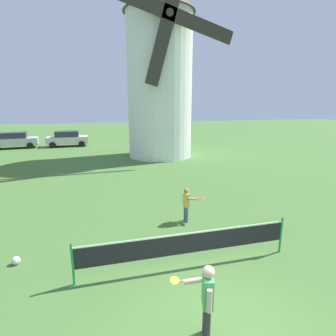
% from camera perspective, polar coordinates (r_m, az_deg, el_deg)
% --- Properties ---
extents(ground_plane, '(120.00, 120.00, 0.00)m').
position_cam_1_polar(ground_plane, '(6.20, 10.33, -30.40)').
color(ground_plane, '#477033').
extents(windmill, '(9.25, 5.83, 14.63)m').
position_cam_1_polar(windmill, '(22.22, -1.80, 20.68)').
color(windmill, white).
rests_on(windmill, ground_plane).
extents(tennis_net, '(5.83, 0.06, 1.10)m').
position_cam_1_polar(tennis_net, '(7.35, 4.15, -15.73)').
color(tennis_net, '#238E4C').
rests_on(tennis_net, ground_plane).
extents(player_near, '(0.78, 0.74, 1.48)m').
position_cam_1_polar(player_near, '(5.46, 8.16, -25.66)').
color(player_near, '#333338').
rests_on(player_near, ground_plane).
extents(player_far, '(0.76, 0.47, 1.29)m').
position_cam_1_polar(player_far, '(9.94, 4.02, -7.41)').
color(player_far, slate).
rests_on(player_far, ground_plane).
extents(stray_ball, '(0.22, 0.22, 0.22)m').
position_cam_1_polar(stray_ball, '(8.77, -29.65, -16.76)').
color(stray_ball, silver).
rests_on(stray_ball, ground_plane).
extents(parked_car_silver, '(4.56, 2.33, 1.56)m').
position_cam_1_polar(parked_car_silver, '(30.31, -30.11, 5.17)').
color(parked_car_silver, silver).
rests_on(parked_car_silver, ground_plane).
extents(parked_car_cream, '(4.08, 1.99, 1.56)m').
position_cam_1_polar(parked_car_cream, '(29.42, -20.65, 5.92)').
color(parked_car_cream, silver).
rests_on(parked_car_cream, ground_plane).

